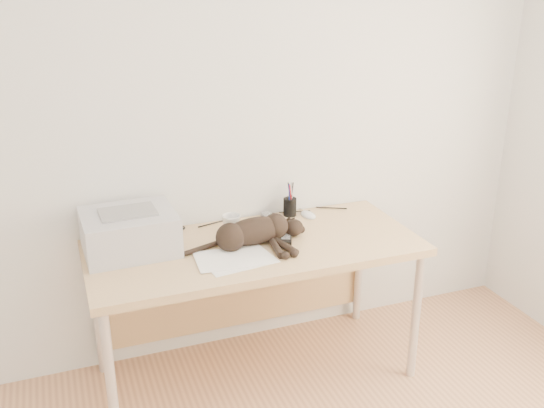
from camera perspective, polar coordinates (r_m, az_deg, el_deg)
name	(u,v)px	position (r m, az deg, el deg)	size (l,w,h in m)	color
wall_back	(230,115)	(3.08, -3.94, 8.38)	(3.50, 3.50, 0.00)	silver
desk	(249,262)	(3.06, -2.13, -5.44)	(1.60, 0.70, 0.74)	tan
printer	(129,232)	(2.90, -13.27, -2.54)	(0.43, 0.37, 0.20)	#AFAFB4
papers	(234,259)	(2.78, -3.55, -5.18)	(0.37, 0.28, 0.01)	white
cat	(252,233)	(2.90, -1.92, -2.77)	(0.63, 0.29, 0.14)	black
mug	(231,223)	(3.06, -3.85, -1.84)	(0.10, 0.10, 0.09)	white
pen_cup	(290,207)	(3.26, 1.70, -0.24)	(0.07, 0.07, 0.18)	black
remote_grey	(271,219)	(3.20, -0.07, -1.43)	(0.05, 0.18, 0.02)	gray
remote_black	(286,236)	(2.99, 1.30, -3.03)	(0.06, 0.20, 0.02)	black
mouse	(308,213)	(3.26, 3.43, -0.85)	(0.07, 0.12, 0.04)	white
cable_tangle	(236,220)	(3.20, -3.44, -1.54)	(1.36, 0.07, 0.01)	black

